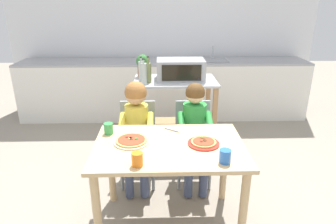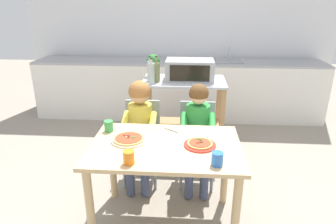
# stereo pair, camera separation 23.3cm
# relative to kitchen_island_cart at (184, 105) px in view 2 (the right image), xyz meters

# --- Properties ---
(ground_plane) EXTENTS (11.29, 11.29, 0.00)m
(ground_plane) POSITION_rel_kitchen_island_cart_xyz_m (-0.11, -0.20, -0.59)
(ground_plane) COLOR gray
(back_wall_tiled) EXTENTS (4.82, 0.12, 2.70)m
(back_wall_tiled) POSITION_rel_kitchen_island_cart_xyz_m (-0.11, 1.56, 0.76)
(back_wall_tiled) COLOR silver
(back_wall_tiled) RESTS_ON ground
(kitchen_counter) EXTENTS (4.34, 0.60, 1.08)m
(kitchen_counter) POSITION_rel_kitchen_island_cart_xyz_m (-0.11, 1.15, -0.15)
(kitchen_counter) COLOR silver
(kitchen_counter) RESTS_ON ground
(kitchen_island_cart) EXTENTS (0.95, 0.57, 0.89)m
(kitchen_island_cart) POSITION_rel_kitchen_island_cart_xyz_m (0.00, 0.00, 0.00)
(kitchen_island_cart) COLOR #B7BABF
(kitchen_island_cart) RESTS_ON ground
(toaster_oven) EXTENTS (0.54, 0.34, 0.23)m
(toaster_oven) POSITION_rel_kitchen_island_cart_xyz_m (0.06, 0.01, 0.42)
(toaster_oven) COLOR #999BA0
(toaster_oven) RESTS_ON kitchen_island_cart
(bottle_squat_spirits) EXTENTS (0.06, 0.06, 0.28)m
(bottle_squat_spirits) POSITION_rel_kitchen_island_cart_xyz_m (-0.38, -0.05, 0.42)
(bottle_squat_spirits) COLOR #ADB7B2
(bottle_squat_spirits) RESTS_ON kitchen_island_cart
(bottle_slim_sauce) EXTENTS (0.07, 0.07, 0.29)m
(bottle_slim_sauce) POSITION_rel_kitchen_island_cart_xyz_m (-0.30, -0.10, 0.41)
(bottle_slim_sauce) COLOR olive
(bottle_slim_sauce) RESTS_ON kitchen_island_cart
(bottle_dark_olive_oil) EXTENTS (0.06, 0.06, 0.28)m
(bottle_dark_olive_oil) POSITION_rel_kitchen_island_cart_xyz_m (-0.35, -0.19, 0.42)
(bottle_dark_olive_oil) COLOR #ADB7B2
(bottle_dark_olive_oil) RESTS_ON kitchen_island_cart
(potted_herb_plant) EXTENTS (0.16, 0.16, 0.26)m
(potted_herb_plant) POSITION_rel_kitchen_island_cart_xyz_m (-0.37, 0.16, 0.44)
(potted_herb_plant) COLOR #9E5B3D
(potted_herb_plant) RESTS_ON kitchen_island_cart
(dining_table) EXTENTS (1.14, 0.77, 0.73)m
(dining_table) POSITION_rel_kitchen_island_cart_xyz_m (-0.11, -1.33, 0.03)
(dining_table) COLOR tan
(dining_table) RESTS_ON ground
(dining_chair_left) EXTENTS (0.36, 0.36, 0.81)m
(dining_chair_left) POSITION_rel_kitchen_island_cart_xyz_m (-0.40, -0.65, -0.11)
(dining_chair_left) COLOR gray
(dining_chair_left) RESTS_ON ground
(dining_chair_right) EXTENTS (0.36, 0.36, 0.81)m
(dining_chair_right) POSITION_rel_kitchen_island_cart_xyz_m (0.15, -0.66, -0.11)
(dining_chair_right) COLOR gray
(dining_chair_right) RESTS_ON ground
(child_in_yellow_shirt) EXTENTS (0.32, 0.42, 1.04)m
(child_in_yellow_shirt) POSITION_rel_kitchen_island_cart_xyz_m (-0.40, -0.77, 0.10)
(child_in_yellow_shirt) COLOR #424C6B
(child_in_yellow_shirt) RESTS_ON ground
(child_in_green_shirt) EXTENTS (0.32, 0.42, 1.02)m
(child_in_green_shirt) POSITION_rel_kitchen_island_cart_xyz_m (0.15, -0.78, 0.07)
(child_in_green_shirt) COLOR #424C6B
(child_in_green_shirt) RESTS_ON ground
(pizza_plate_cream) EXTENTS (0.27, 0.27, 0.03)m
(pizza_plate_cream) POSITION_rel_kitchen_island_cart_xyz_m (-0.40, -1.28, 0.16)
(pizza_plate_cream) COLOR beige
(pizza_plate_cream) RESTS_ON dining_table
(pizza_plate_red_rimmed) EXTENTS (0.24, 0.24, 0.03)m
(pizza_plate_red_rimmed) POSITION_rel_kitchen_island_cart_xyz_m (0.15, -1.33, 0.16)
(pizza_plate_red_rimmed) COLOR red
(pizza_plate_red_rimmed) RESTS_ON dining_table
(drinking_cup_blue) EXTENTS (0.08, 0.08, 0.09)m
(drinking_cup_blue) POSITION_rel_kitchen_island_cart_xyz_m (0.25, -1.60, 0.19)
(drinking_cup_blue) COLOR blue
(drinking_cup_blue) RESTS_ON dining_table
(drinking_cup_green) EXTENTS (0.07, 0.07, 0.09)m
(drinking_cup_green) POSITION_rel_kitchen_island_cart_xyz_m (-0.60, -1.11, 0.19)
(drinking_cup_green) COLOR green
(drinking_cup_green) RESTS_ON dining_table
(drinking_cup_orange) EXTENTS (0.08, 0.08, 0.09)m
(drinking_cup_orange) POSITION_rel_kitchen_island_cart_xyz_m (-0.33, -1.62, 0.19)
(drinking_cup_orange) COLOR orange
(drinking_cup_orange) RESTS_ON dining_table
(serving_spoon) EXTENTS (0.12, 0.09, 0.01)m
(serving_spoon) POSITION_rel_kitchen_island_cart_xyz_m (-0.08, -1.07, 0.15)
(serving_spoon) COLOR #B7BABF
(serving_spoon) RESTS_ON dining_table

